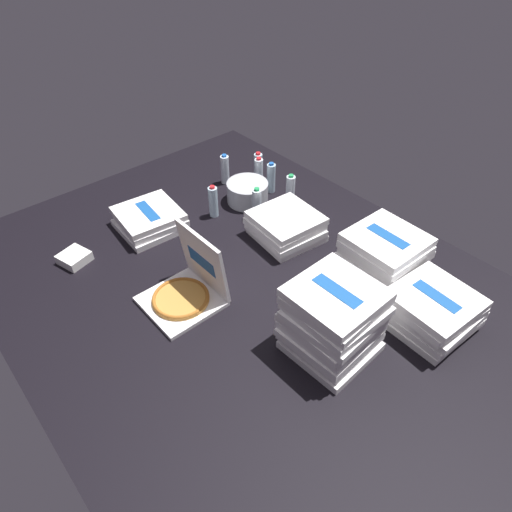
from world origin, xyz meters
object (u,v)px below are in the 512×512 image
napkin_pile (74,258)px  open_pizza_box (187,289)px  pizza_stack_right_mid (150,219)px  water_bottle_1 (213,202)px  pizza_stack_left_mid (286,226)px  water_bottle_5 (225,169)px  pizza_stack_right_near (333,320)px  water_bottle_6 (259,172)px  ice_bucket (247,192)px  water_bottle_3 (258,167)px  water_bottle_2 (290,190)px  water_bottle_0 (271,178)px  pizza_stack_right_far (383,257)px  pizza_stack_center_near (432,311)px  water_bottle_4 (257,204)px

napkin_pile → open_pizza_box: bearing=25.3°
pizza_stack_right_mid → water_bottle_1: water_bottle_1 is taller
pizza_stack_left_mid → water_bottle_5: size_ratio=1.87×
water_bottle_1 → water_bottle_5: 0.43m
pizza_stack_right_near → water_bottle_6: pizza_stack_right_near is taller
pizza_stack_left_mid → pizza_stack_right_mid: 0.88m
pizza_stack_right_near → ice_bucket: (-1.23, 0.53, -0.11)m
water_bottle_3 → open_pizza_box: bearing=-58.6°
napkin_pile → pizza_stack_left_mid: bearing=59.3°
water_bottle_2 → water_bottle_6: size_ratio=1.00×
water_bottle_0 → napkin_pile: (-0.20, -1.41, -0.08)m
open_pizza_box → pizza_stack_right_near: bearing=25.1°
pizza_stack_right_near → water_bottle_5: pizza_stack_right_near is taller
pizza_stack_left_mid → water_bottle_6: 0.64m
pizza_stack_right_far → pizza_stack_center_near: pizza_stack_right_far is taller
water_bottle_0 → water_bottle_3: 0.18m
open_pizza_box → pizza_stack_center_near: 1.27m
water_bottle_1 → napkin_pile: bearing=-100.5°
water_bottle_2 → water_bottle_6: bearing=-179.0°
water_bottle_2 → napkin_pile: water_bottle_2 is taller
pizza_stack_left_mid → napkin_pile: bearing=-120.7°
pizza_stack_left_mid → pizza_stack_right_mid: (-0.66, -0.59, -0.02)m
water_bottle_3 → napkin_pile: 1.44m
pizza_stack_right_far → water_bottle_5: (-1.39, -0.03, -0.04)m
ice_bucket → water_bottle_4: size_ratio=1.26×
water_bottle_0 → ice_bucket: bearing=-93.6°
pizza_stack_center_near → water_bottle_0: 1.49m
water_bottle_0 → pizza_stack_left_mid: bearing=-32.9°
pizza_stack_center_near → water_bottle_0: (-1.46, 0.26, 0.01)m
open_pizza_box → pizza_stack_right_mid: size_ratio=0.94×
water_bottle_1 → water_bottle_6: same height
water_bottle_0 → water_bottle_5: 0.36m
pizza_stack_left_mid → water_bottle_3: bearing=152.6°
ice_bucket → water_bottle_5: 0.30m
pizza_stack_right_far → pizza_stack_right_mid: (-1.27, -0.74, -0.08)m
pizza_stack_center_near → ice_bucket: pizza_stack_center_near is taller
water_bottle_6 → pizza_stack_right_mid: bearing=-95.5°
pizza_stack_left_mid → water_bottle_1: (-0.49, -0.20, 0.03)m
pizza_stack_right_near → water_bottle_2: size_ratio=1.80×
water_bottle_2 → pizza_stack_right_far: bearing=-8.9°
napkin_pile → water_bottle_2: bearing=73.8°
water_bottle_5 → water_bottle_3: bearing=56.0°
ice_bucket → pizza_stack_right_near: bearing=-23.2°
pizza_stack_right_near → pizza_stack_left_mid: (-0.76, 0.44, -0.10)m
pizza_stack_left_mid → pizza_stack_right_mid: size_ratio=1.02×
pizza_stack_left_mid → water_bottle_0: (-0.46, 0.30, 0.03)m
pizza_stack_left_mid → water_bottle_2: size_ratio=1.87×
open_pizza_box → pizza_stack_left_mid: open_pizza_box is taller
water_bottle_5 → water_bottle_6: 0.25m
pizza_stack_center_near → water_bottle_2: (-1.26, 0.25, 0.01)m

